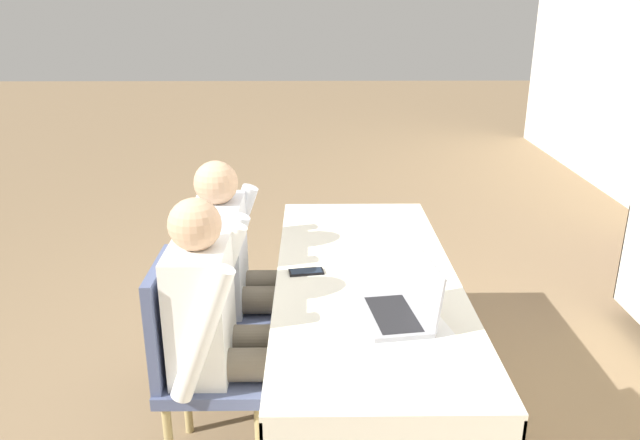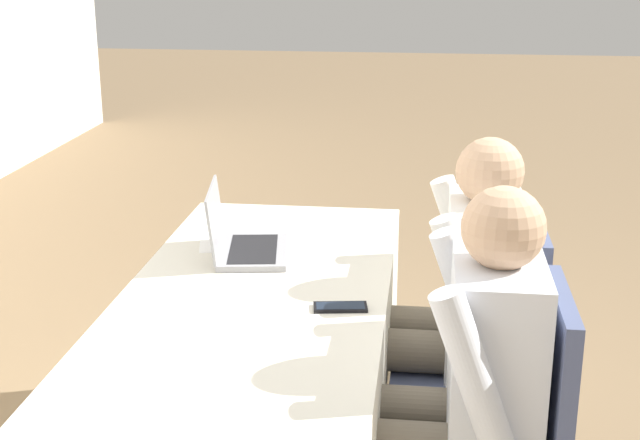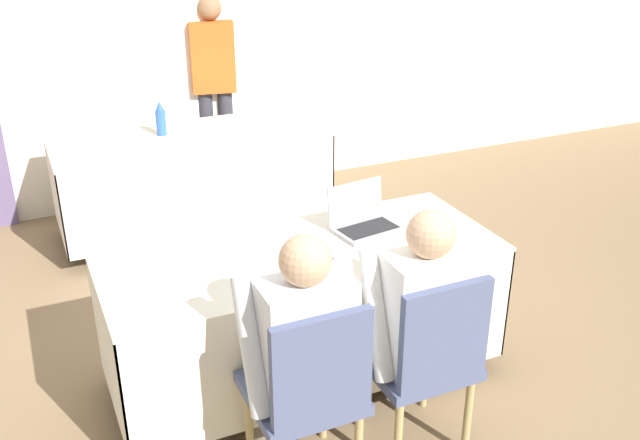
% 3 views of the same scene
% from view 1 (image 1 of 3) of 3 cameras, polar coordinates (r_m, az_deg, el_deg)
% --- Properties ---
extents(ground_plane, '(24.00, 24.00, 0.00)m').
position_cam_1_polar(ground_plane, '(3.07, 3.91, -17.49)').
color(ground_plane, '#846B4C').
extents(conference_table_near, '(1.91, 0.77, 0.73)m').
position_cam_1_polar(conference_table_near, '(2.77, 4.18, -8.29)').
color(conference_table_near, silver).
rests_on(conference_table_near, ground_plane).
extents(laptop, '(0.36, 0.29, 0.23)m').
position_cam_1_polar(laptop, '(2.34, 7.57, -7.92)').
color(laptop, '#99999E').
rests_on(laptop, conference_table_near).
extents(cell_phone, '(0.09, 0.16, 0.01)m').
position_cam_1_polar(cell_phone, '(2.70, -1.27, -4.76)').
color(cell_phone, black).
rests_on(cell_phone, conference_table_near).
extents(paper_beside_laptop, '(0.27, 0.33, 0.00)m').
position_cam_1_polar(paper_beside_laptop, '(2.25, 8.56, -10.45)').
color(paper_beside_laptop, white).
rests_on(paper_beside_laptop, conference_table_near).
extents(chair_near_left, '(0.44, 0.44, 0.91)m').
position_cam_1_polar(chair_near_left, '(3.06, -9.39, -6.81)').
color(chair_near_left, tan).
rests_on(chair_near_left, ground_plane).
extents(chair_near_right, '(0.44, 0.44, 0.91)m').
position_cam_1_polar(chair_near_right, '(2.60, -11.11, -12.17)').
color(chair_near_right, tan).
rests_on(chair_near_right, ground_plane).
extents(person_checkered_shirt, '(0.50, 0.52, 1.17)m').
position_cam_1_polar(person_checkered_shirt, '(2.98, -7.59, -4.09)').
color(person_checkered_shirt, '#665B4C').
rests_on(person_checkered_shirt, ground_plane).
extents(person_white_shirt, '(0.50, 0.52, 1.17)m').
position_cam_1_polar(person_white_shirt, '(2.50, -9.00, -9.13)').
color(person_white_shirt, '#665B4C').
rests_on(person_white_shirt, ground_plane).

